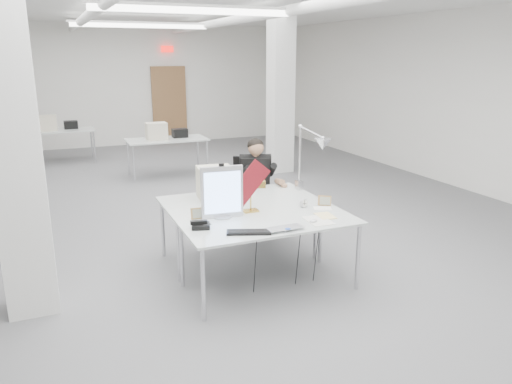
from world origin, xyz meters
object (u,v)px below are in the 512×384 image
Objects in this scene: laptop at (288,230)px; beige_monitor at (215,183)px; monitor at (222,192)px; seated_person at (256,171)px; desk_main at (270,222)px; bankers_lamp at (251,197)px; office_chair at (254,198)px; architect_lamp at (309,160)px; desk_phone at (201,226)px.

beige_monitor reaches higher than laptop.
laptop is (0.44, -0.67, -0.26)m from monitor.
seated_person is 2.31× the size of beige_monitor.
desk_main is 5.55× the size of bankers_lamp.
architect_lamp is (0.35, -0.88, 0.67)m from office_chair.
office_chair is 1.99m from desk_phone.
architect_lamp is (1.26, 0.43, 0.16)m from monitor.
office_chair is 1.68m from monitor.
bankers_lamp reaches higher than laptop.
bankers_lamp reaches higher than office_chair.
bankers_lamp is at bearing -135.94° from architect_lamp.
office_chair is 2.61× the size of beige_monitor.
desk_main is 1.06m from beige_monitor.
monitor is 0.46m from desk_phone.
monitor reaches higher than bankers_lamp.
beige_monitor is (-0.28, 1.38, 0.17)m from laptop.
architect_lamp reaches higher than seated_person.
beige_monitor is (-0.25, 1.01, 0.20)m from desk_main.
office_chair is 1.89× the size of monitor.
desk_phone is 1.75m from architect_lamp.
seated_person is at bearing 135.05° from architect_lamp.
office_chair is 1.19× the size of architect_lamp.
desk_phone is at bearing -135.58° from monitor.
monitor is at bearing -106.17° from seated_person.
desk_phone is (-1.22, -1.50, -0.12)m from seated_person.
beige_monitor reaches higher than bankers_lamp.
office_chair is 2.05m from laptop.
architect_lamp is at bearing 38.67° from bankers_lamp.
desk_main is at bearing -88.12° from seated_person.
bankers_lamp is (-0.06, 0.36, 0.17)m from desk_main.
laptop is (0.03, -0.37, 0.03)m from desk_main.
bankers_lamp is (0.35, 0.07, -0.11)m from monitor.
beige_monitor reaches higher than desk_main.
monitor is 0.37m from bankers_lamp.
beige_monitor is (0.16, 0.71, -0.09)m from monitor.
desk_main is at bearing -29.42° from monitor.
monitor is 1.38× the size of beige_monitor.
architect_lamp is (0.35, -0.83, 0.29)m from seated_person.
architect_lamp reaches higher than office_chair.
beige_monitor is 1.16m from architect_lamp.
office_chair is 2.85× the size of laptop.
bankers_lamp is at bearing 95.20° from laptop.
architect_lamp is (0.82, 1.10, 0.42)m from laptop.
seated_person is 1.94m from desk_phone.
bankers_lamp is at bearing -94.61° from office_chair.
beige_monitor is at bearing 99.76° from laptop.
bankers_lamp reaches higher than desk_phone.
laptop is 0.42× the size of architect_lamp.
office_chair is at bearing 109.74° from seated_person.
desk_phone is 0.20× the size of architect_lamp.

